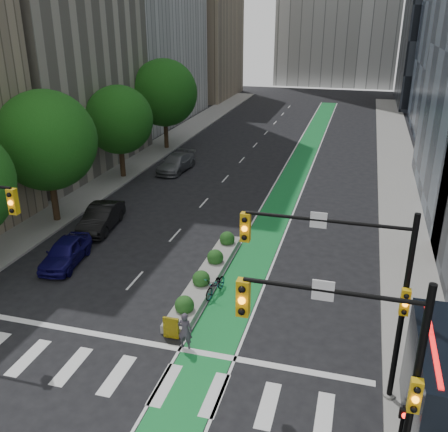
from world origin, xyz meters
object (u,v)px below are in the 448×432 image
Objects in this scene: parked_car_left_near at (65,252)px; parked_car_left_mid at (101,218)px; bicycle at (216,285)px; cyclist at (185,331)px; parked_car_left_far at (176,163)px; median_planter at (207,274)px.

parked_car_left_mid reaches higher than parked_car_left_near.
bicycle is 4.50m from cyclist.
bicycle is 11.13m from parked_car_left_mid.
parked_car_left_near reaches higher than bicycle.
parked_car_left_mid reaches higher than parked_car_left_far.
parked_car_left_near is at bearing -91.79° from parked_car_left_mid.
parked_car_left_mid is (-0.47, 4.97, 0.06)m from parked_car_left_near.
median_planter is at bearing 134.84° from bicycle.
parked_car_left_far is at bearing 82.16° from parked_car_left_mid.
median_planter is 1.44m from bicycle.
cyclist is 0.36× the size of parked_car_left_mid.
bicycle is 21.31m from parked_car_left_far.
cyclist is (0.00, -4.48, 0.34)m from bicycle.
parked_car_left_near is 0.90× the size of parked_car_left_mid.
parked_car_left_mid reaches higher than median_planter.
median_planter is at bearing -35.40° from parked_car_left_mid.
parked_car_left_mid reaches higher than bicycle.
cyclist reaches higher than parked_car_left_mid.
cyclist is at bearing -54.66° from parked_car_left_mid.
median_planter is 2.15× the size of parked_car_left_mid.
parked_car_left_mid is at bearing 159.30° from bicycle.
parked_car_left_far is (0.16, 13.33, -0.05)m from parked_car_left_mid.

